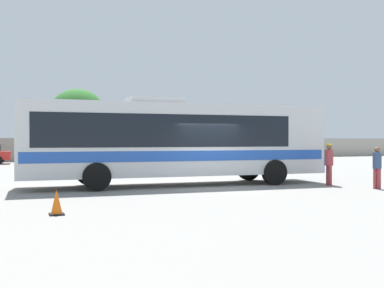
{
  "coord_description": "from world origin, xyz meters",
  "views": [
    {
      "loc": [
        -7.54,
        -16.86,
        1.87
      ],
      "look_at": [
        0.21,
        2.32,
        1.68
      ],
      "focal_mm": 44.17,
      "sensor_mm": 36.0,
      "label": 1
    }
  ],
  "objects_px": {
    "parked_car_rightmost_silver": "(136,152)",
    "traffic_cone_on_apron": "(57,203)",
    "passenger_waiting_on_apron": "(377,165)",
    "parked_car_third_silver": "(68,153)",
    "coach_bus_silver_blue": "(173,139)",
    "roadside_tree_midright": "(78,112)",
    "attendant_by_bus_door": "(329,162)"
  },
  "relations": [
    {
      "from": "parked_car_rightmost_silver",
      "to": "traffic_cone_on_apron",
      "type": "distance_m",
      "value": 28.83
    },
    {
      "from": "coach_bus_silver_blue",
      "to": "passenger_waiting_on_apron",
      "type": "xyz_separation_m",
      "value": [
        6.7,
        -4.24,
        -0.99
      ]
    },
    {
      "from": "attendant_by_bus_door",
      "to": "passenger_waiting_on_apron",
      "type": "height_order",
      "value": "attendant_by_bus_door"
    },
    {
      "from": "attendant_by_bus_door",
      "to": "passenger_waiting_on_apron",
      "type": "distance_m",
      "value": 1.95
    },
    {
      "from": "parked_car_third_silver",
      "to": "traffic_cone_on_apron",
      "type": "xyz_separation_m",
      "value": [
        -3.64,
        -26.63,
        -0.5
      ]
    },
    {
      "from": "coach_bus_silver_blue",
      "to": "traffic_cone_on_apron",
      "type": "distance_m",
      "value": 8.21
    },
    {
      "from": "passenger_waiting_on_apron",
      "to": "parked_car_third_silver",
      "type": "relative_size",
      "value": 0.38
    },
    {
      "from": "parked_car_third_silver",
      "to": "roadside_tree_midright",
      "type": "height_order",
      "value": "roadside_tree_midright"
    },
    {
      "from": "traffic_cone_on_apron",
      "to": "parked_car_third_silver",
      "type": "bearing_deg",
      "value": 82.21
    },
    {
      "from": "attendant_by_bus_door",
      "to": "parked_car_third_silver",
      "type": "height_order",
      "value": "attendant_by_bus_door"
    },
    {
      "from": "passenger_waiting_on_apron",
      "to": "traffic_cone_on_apron",
      "type": "distance_m",
      "value": 12.12
    },
    {
      "from": "passenger_waiting_on_apron",
      "to": "parked_car_rightmost_silver",
      "type": "xyz_separation_m",
      "value": [
        -2.5,
        25.37,
        -0.13
      ]
    },
    {
      "from": "parked_car_rightmost_silver",
      "to": "traffic_cone_on_apron",
      "type": "xyz_separation_m",
      "value": [
        -9.46,
        -27.23,
        -0.47
      ]
    },
    {
      "from": "parked_car_third_silver",
      "to": "roadside_tree_midright",
      "type": "relative_size",
      "value": 0.59
    },
    {
      "from": "parked_car_rightmost_silver",
      "to": "roadside_tree_midright",
      "type": "bearing_deg",
      "value": 110.03
    },
    {
      "from": "attendant_by_bus_door",
      "to": "roadside_tree_midright",
      "type": "bearing_deg",
      "value": 98.83
    },
    {
      "from": "coach_bus_silver_blue",
      "to": "parked_car_rightmost_silver",
      "type": "height_order",
      "value": "coach_bus_silver_blue"
    },
    {
      "from": "roadside_tree_midright",
      "to": "parked_car_third_silver",
      "type": "bearing_deg",
      "value": -102.58
    },
    {
      "from": "parked_car_third_silver",
      "to": "parked_car_rightmost_silver",
      "type": "distance_m",
      "value": 5.85
    },
    {
      "from": "parked_car_third_silver",
      "to": "parked_car_rightmost_silver",
      "type": "xyz_separation_m",
      "value": [
        5.82,
        0.6,
        -0.03
      ]
    },
    {
      "from": "coach_bus_silver_blue",
      "to": "parked_car_rightmost_silver",
      "type": "bearing_deg",
      "value": 78.76
    },
    {
      "from": "coach_bus_silver_blue",
      "to": "passenger_waiting_on_apron",
      "type": "distance_m",
      "value": 7.99
    },
    {
      "from": "parked_car_third_silver",
      "to": "passenger_waiting_on_apron",
      "type": "bearing_deg",
      "value": -71.44
    },
    {
      "from": "coach_bus_silver_blue",
      "to": "attendant_by_bus_door",
      "type": "height_order",
      "value": "coach_bus_silver_blue"
    },
    {
      "from": "passenger_waiting_on_apron",
      "to": "coach_bus_silver_blue",
      "type": "bearing_deg",
      "value": 147.63
    },
    {
      "from": "attendant_by_bus_door",
      "to": "parked_car_rightmost_silver",
      "type": "bearing_deg",
      "value": 93.98
    },
    {
      "from": "roadside_tree_midright",
      "to": "coach_bus_silver_blue",
      "type": "bearing_deg",
      "value": -91.25
    },
    {
      "from": "traffic_cone_on_apron",
      "to": "attendant_by_bus_door",
      "type": "bearing_deg",
      "value": 18.0
    },
    {
      "from": "passenger_waiting_on_apron",
      "to": "parked_car_third_silver",
      "type": "height_order",
      "value": "passenger_waiting_on_apron"
    },
    {
      "from": "coach_bus_silver_blue",
      "to": "passenger_waiting_on_apron",
      "type": "bearing_deg",
      "value": -32.37
    },
    {
      "from": "parked_car_third_silver",
      "to": "attendant_by_bus_door",
      "type": "bearing_deg",
      "value": -72.04
    },
    {
      "from": "parked_car_rightmost_silver",
      "to": "attendant_by_bus_door",
      "type": "bearing_deg",
      "value": -86.02
    }
  ]
}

